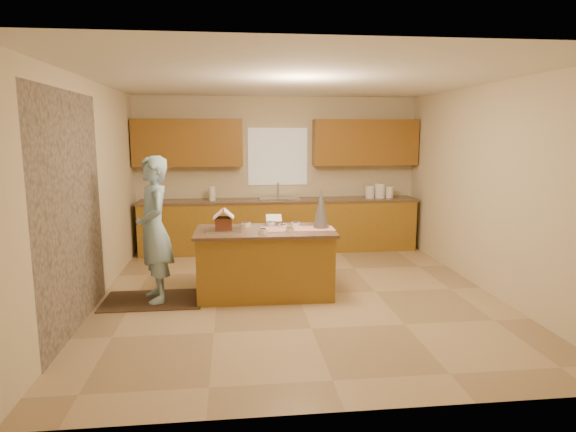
% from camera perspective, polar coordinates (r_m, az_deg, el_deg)
% --- Properties ---
extents(floor, '(5.50, 5.50, 0.00)m').
position_cam_1_polar(floor, '(6.48, 1.09, -9.03)').
color(floor, tan).
rests_on(floor, ground).
extents(ceiling, '(5.50, 5.50, 0.00)m').
position_cam_1_polar(ceiling, '(6.18, 1.17, 15.44)').
color(ceiling, silver).
rests_on(ceiling, floor).
extents(wall_back, '(5.50, 5.50, 0.00)m').
position_cam_1_polar(wall_back, '(8.91, -1.21, 4.94)').
color(wall_back, beige).
rests_on(wall_back, floor).
extents(wall_front, '(5.50, 5.50, 0.00)m').
position_cam_1_polar(wall_front, '(3.51, 7.07, -2.25)').
color(wall_front, beige).
rests_on(wall_front, floor).
extents(wall_left, '(5.50, 5.50, 0.00)m').
position_cam_1_polar(wall_left, '(6.36, -21.82, 2.41)').
color(wall_left, beige).
rests_on(wall_left, floor).
extents(wall_right, '(5.50, 5.50, 0.00)m').
position_cam_1_polar(wall_right, '(6.97, 21.98, 2.97)').
color(wall_right, beige).
rests_on(wall_right, floor).
extents(stone_accent, '(0.00, 2.50, 2.50)m').
position_cam_1_polar(stone_accent, '(5.61, -23.68, 0.39)').
color(stone_accent, gray).
rests_on(stone_accent, wall_left).
extents(window_curtain, '(1.05, 0.03, 1.00)m').
position_cam_1_polar(window_curtain, '(8.86, -1.20, 6.85)').
color(window_curtain, white).
rests_on(window_curtain, wall_back).
extents(back_counter_base, '(4.80, 0.60, 0.88)m').
position_cam_1_polar(back_counter_base, '(8.73, -1.01, -1.18)').
color(back_counter_base, olive).
rests_on(back_counter_base, floor).
extents(back_counter_top, '(4.85, 0.63, 0.04)m').
position_cam_1_polar(back_counter_top, '(8.66, -1.02, 1.81)').
color(back_counter_top, brown).
rests_on(back_counter_top, back_counter_base).
extents(upper_cabinet_left, '(1.85, 0.35, 0.80)m').
position_cam_1_polar(upper_cabinet_left, '(8.69, -11.45, 8.27)').
color(upper_cabinet_left, '#8E5F1E').
rests_on(upper_cabinet_left, wall_back).
extents(upper_cabinet_right, '(1.85, 0.35, 0.80)m').
position_cam_1_polar(upper_cabinet_right, '(8.98, 8.89, 8.38)').
color(upper_cabinet_right, '#8E5F1E').
rests_on(upper_cabinet_right, wall_back).
extents(sink, '(0.70, 0.45, 0.12)m').
position_cam_1_polar(sink, '(8.66, -1.02, 1.74)').
color(sink, silver).
rests_on(sink, back_counter_top).
extents(faucet, '(0.03, 0.03, 0.28)m').
position_cam_1_polar(faucet, '(8.82, -1.14, 2.99)').
color(faucet, silver).
rests_on(faucet, back_counter_top).
extents(island_base, '(1.69, 0.87, 0.82)m').
position_cam_1_polar(island_base, '(6.37, -2.67, -5.52)').
color(island_base, olive).
rests_on(island_base, floor).
extents(island_top, '(1.77, 0.94, 0.04)m').
position_cam_1_polar(island_top, '(6.27, -2.70, -1.74)').
color(island_top, brown).
rests_on(island_top, island_base).
extents(table_runner, '(0.94, 0.35, 0.01)m').
position_cam_1_polar(table_runner, '(6.30, 1.11, -1.48)').
color(table_runner, '#A60B0C').
rests_on(table_runner, island_top).
extents(baking_tray, '(0.43, 0.32, 0.02)m').
position_cam_1_polar(baking_tray, '(6.22, -7.40, -1.63)').
color(baking_tray, silver).
rests_on(baking_tray, island_top).
extents(cookbook, '(0.21, 0.16, 0.09)m').
position_cam_1_polar(cookbook, '(6.61, -1.65, -0.26)').
color(cookbook, white).
rests_on(cookbook, island_top).
extents(tinsel_tree, '(0.21, 0.21, 0.51)m').
position_cam_1_polar(tinsel_tree, '(6.35, 3.82, 0.89)').
color(tinsel_tree, '#B3B3C0').
rests_on(tinsel_tree, island_top).
extents(rug, '(1.21, 0.79, 0.01)m').
position_cam_1_polar(rug, '(6.48, -15.26, -9.32)').
color(rug, black).
rests_on(rug, floor).
extents(boy, '(0.62, 0.76, 1.79)m').
position_cam_1_polar(boy, '(6.25, -15.17, -1.49)').
color(boy, '#98C2D8').
rests_on(boy, rug).
extents(canister_a, '(0.16, 0.16, 0.22)m').
position_cam_1_polar(canister_a, '(8.94, 9.42, 2.76)').
color(canister_a, white).
rests_on(canister_a, back_counter_top).
extents(canister_b, '(0.18, 0.18, 0.26)m').
position_cam_1_polar(canister_b, '(8.99, 10.55, 2.89)').
color(canister_b, white).
rests_on(canister_b, back_counter_top).
extents(canister_c, '(0.14, 0.14, 0.20)m').
position_cam_1_polar(canister_c, '(9.05, 11.61, 2.71)').
color(canister_c, white).
rests_on(canister_c, back_counter_top).
extents(paper_towel, '(0.11, 0.11, 0.24)m').
position_cam_1_polar(paper_towel, '(8.61, -8.74, 2.59)').
color(paper_towel, white).
rests_on(paper_towel, back_counter_top).
extents(gingerbread_house, '(0.26, 0.27, 0.26)m').
position_cam_1_polar(gingerbread_house, '(6.20, -7.42, -0.64)').
color(gingerbread_house, '#5E2A18').
rests_on(gingerbread_house, baking_tray).
extents(candy_bowls, '(0.76, 0.58, 0.05)m').
position_cam_1_polar(candy_bowls, '(6.35, -1.56, -1.20)').
color(candy_bowls, '#314EB8').
rests_on(candy_bowls, island_top).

